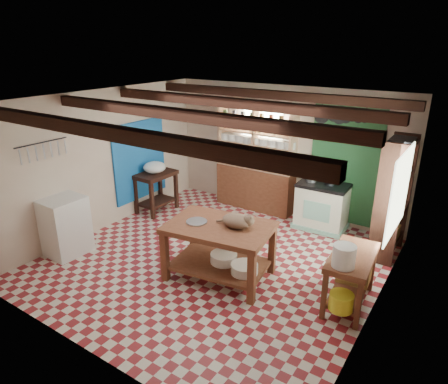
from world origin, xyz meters
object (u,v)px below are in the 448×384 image
Objects in this scene: prep_table at (156,192)px; work_table at (219,251)px; stove at (322,206)px; white_cabinet at (66,226)px; right_counter at (350,280)px; cat at (236,221)px.

work_table is at bearing -26.93° from prep_table.
stove reaches higher than work_table.
stove is 4.61m from white_cabinet.
work_table is 2.57m from stove.
prep_table is at bearing 162.96° from right_counter.
right_counter is at bearing -7.61° from cat.
prep_table is at bearing 143.13° from work_table.
right_counter is at bearing 16.46° from white_cabinet.
right_counter is (1.18, -2.09, -0.07)m from stove.
work_table is at bearing -106.93° from stove.
work_table is 1.79× the size of prep_table.
white_cabinet reaches higher than right_counter.
white_cabinet is (-0.02, -2.18, 0.07)m from prep_table.
prep_table is 3.09m from cat.
white_cabinet is 0.93× the size of right_counter.
cat is (2.79, 0.91, 0.47)m from white_cabinet.
stove is at bearing 66.33° from work_table.
cat reaches higher than white_cabinet.
work_table is at bearing -178.69° from cat.
prep_table is 4.49m from right_counter.
stove is 0.93× the size of white_cabinet.
stove is at bearing 61.25° from cat.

